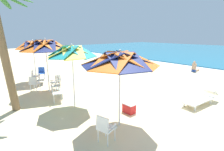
# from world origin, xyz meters

# --- Properties ---
(ground_plane) EXTENTS (80.00, 80.00, 0.00)m
(ground_plane) POSITION_xyz_m (0.00, 0.00, 0.00)
(ground_plane) COLOR beige
(beach_umbrella_0) EXTENTS (2.54, 2.54, 2.65)m
(beach_umbrella_0) POSITION_xyz_m (-0.87, -2.50, 2.31)
(beach_umbrella_0) COLOR silver
(beach_umbrella_0) RESTS_ON ground
(plastic_chair_0) EXTENTS (0.53, 0.55, 0.87)m
(plastic_chair_0) POSITION_xyz_m (-0.43, -3.48, 0.50)
(plastic_chair_0) COLOR white
(plastic_chair_0) RESTS_ON ground
(beach_umbrella_1) EXTENTS (2.08, 2.08, 2.72)m
(beach_umbrella_1) POSITION_xyz_m (-3.39, -2.83, 2.37)
(beach_umbrella_1) COLOR silver
(beach_umbrella_1) RESTS_ON ground
(plastic_chair_1) EXTENTS (0.57, 0.59, 0.87)m
(plastic_chair_1) POSITION_xyz_m (-4.35, -3.25, 0.50)
(plastic_chair_1) COLOR white
(plastic_chair_1) RESTS_ON ground
(beach_umbrella_2) EXTENTS (2.59, 2.59, 2.91)m
(beach_umbrella_2) POSITION_xyz_m (-6.08, -2.90, 2.51)
(beach_umbrella_2) COLOR silver
(beach_umbrella_2) RESTS_ON ground
(plastic_chair_2) EXTENTS (0.61, 0.59, 0.87)m
(plastic_chair_2) POSITION_xyz_m (-6.15, -2.43, 0.50)
(plastic_chair_2) COLOR white
(plastic_chair_2) RESTS_ON ground
(plastic_chair_3) EXTENTS (0.63, 0.63, 0.87)m
(plastic_chair_3) POSITION_xyz_m (-6.61, -3.52, 0.50)
(plastic_chair_3) COLOR white
(plastic_chair_3) RESTS_ON ground
(plastic_chair_4) EXTENTS (0.54, 0.56, 0.87)m
(plastic_chair_4) POSITION_xyz_m (-5.46, -2.73, 0.50)
(plastic_chair_4) COLOR white
(plastic_chair_4) RESTS_ON ground
(beach_umbrella_3) EXTENTS (2.11, 2.11, 2.78)m
(beach_umbrella_3) POSITION_xyz_m (-8.75, -2.74, 2.39)
(beach_umbrella_3) COLOR silver
(beach_umbrella_3) RESTS_ON ground
(plastic_chair_5) EXTENTS (0.58, 0.56, 0.87)m
(plastic_chair_5) POSITION_xyz_m (-9.02, -2.26, 0.50)
(plastic_chair_5) COLOR blue
(plastic_chair_5) RESTS_ON ground
(plastic_chair_6) EXTENTS (0.60, 0.62, 0.87)m
(plastic_chair_6) POSITION_xyz_m (-8.35, -2.93, 0.50)
(plastic_chair_6) COLOR white
(plastic_chair_6) RESTS_ON ground
(sun_lounger_1) EXTENTS (0.86, 2.20, 0.62)m
(sun_lounger_1) POSITION_xyz_m (0.20, 1.56, 0.28)
(sun_lounger_1) COLOR white
(sun_lounger_1) RESTS_ON ground
(palm_tree_0) EXTENTS (2.58, 2.87, 4.64)m
(palm_tree_0) POSITION_xyz_m (-4.68, -5.06, 2.96)
(palm_tree_0) COLOR brown
(palm_tree_0) RESTS_ON ground
(cooler_box) EXTENTS (0.50, 0.34, 0.40)m
(cooler_box) POSITION_xyz_m (-1.34, -1.50, 0.20)
(cooler_box) COLOR red
(cooler_box) RESTS_ON ground
(beachgoer_seated) EXTENTS (0.30, 0.93, 0.92)m
(beachgoer_seated) POSITION_xyz_m (-3.06, 8.41, 0.29)
(beachgoer_seated) COLOR #2D4CA5
(beachgoer_seated) RESTS_ON ground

